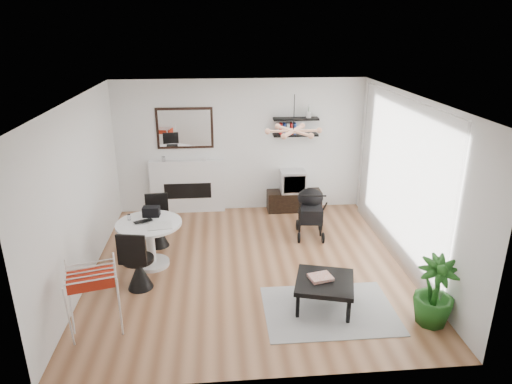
{
  "coord_description": "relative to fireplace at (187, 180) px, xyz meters",
  "views": [
    {
      "loc": [
        -0.47,
        -6.49,
        3.7
      ],
      "look_at": [
        0.13,
        0.4,
        1.13
      ],
      "focal_mm": 32.0,
      "sensor_mm": 36.0,
      "label": 1
    }
  ],
  "objects": [
    {
      "name": "shelf_lower",
      "position": [
        2.2,
        -0.05,
        0.91
      ],
      "size": [
        0.9,
        0.25,
        0.04
      ],
      "primitive_type": "cube",
      "color": "black",
      "rests_on": "wall_back"
    },
    {
      "name": "shelf_upper",
      "position": [
        2.2,
        -0.05,
        1.23
      ],
      "size": [
        0.9,
        0.25,
        0.04
      ],
      "primitive_type": "cube",
      "color": "black",
      "rests_on": "wall_back"
    },
    {
      "name": "rug",
      "position": [
        2.09,
        -3.72,
        -0.68
      ],
      "size": [
        1.78,
        1.28,
        0.01
      ],
      "primitive_type": "cube",
      "color": "gray",
      "rests_on": "floor"
    },
    {
      "name": "ceiling",
      "position": [
        1.1,
        -2.42,
        2.01
      ],
      "size": [
        5.0,
        5.0,
        0.0
      ],
      "primitive_type": "plane",
      "color": "white",
      "rests_on": "wall_back"
    },
    {
      "name": "tv_console",
      "position": [
        2.2,
        -0.13,
        -0.48
      ],
      "size": [
        1.12,
        0.39,
        0.42
      ],
      "primitive_type": "cube",
      "color": "black",
      "rests_on": "floor"
    },
    {
      "name": "newspaper",
      "position": [
        -0.29,
        -2.39,
        0.08
      ],
      "size": [
        0.41,
        0.35,
        0.01
      ],
      "primitive_type": "cube",
      "rotation": [
        0.0,
        0.0,
        0.14
      ],
      "color": "white",
      "rests_on": "dining_table"
    },
    {
      "name": "black_bag",
      "position": [
        -0.47,
        -1.98,
        0.15
      ],
      "size": [
        0.28,
        0.18,
        0.16
      ],
      "primitive_type": "cube",
      "rotation": [
        0.0,
        0.0,
        -0.07
      ],
      "color": "black",
      "rests_on": "dining_table"
    },
    {
      "name": "chair_far",
      "position": [
        -0.45,
        -1.53,
        -0.4
      ],
      "size": [
        0.43,
        0.45,
        0.91
      ],
      "rotation": [
        0.0,
        0.0,
        0.08
      ],
      "color": "black",
      "rests_on": "floor"
    },
    {
      "name": "magazines",
      "position": [
        1.98,
        -3.57,
        -0.25
      ],
      "size": [
        0.35,
        0.3,
        0.04
      ],
      "primitive_type": "cube",
      "rotation": [
        0.0,
        0.0,
        0.24
      ],
      "color": "#BD482F",
      "rests_on": "coffee_table"
    },
    {
      "name": "stroller",
      "position": [
        2.29,
        -1.33,
        -0.27
      ],
      "size": [
        0.57,
        0.82,
        0.96
      ],
      "rotation": [
        0.0,
        0.0,
        -0.12
      ],
      "color": "black",
      "rests_on": "floor"
    },
    {
      "name": "potted_plant",
      "position": [
        3.35,
        -4.1,
        -0.22
      ],
      "size": [
        0.55,
        0.55,
        0.93
      ],
      "primitive_type": "imported",
      "rotation": [
        0.0,
        0.0,
        -0.06
      ],
      "color": "#1C5217",
      "rests_on": "floor"
    },
    {
      "name": "wall_right",
      "position": [
        3.6,
        -2.42,
        0.66
      ],
      "size": [
        0.0,
        5.0,
        5.0
      ],
      "primitive_type": "plane",
      "rotation": [
        1.57,
        0.0,
        -1.57
      ],
      "color": "white",
      "rests_on": "floor"
    },
    {
      "name": "fireplace",
      "position": [
        0.0,
        0.0,
        0.0
      ],
      "size": [
        1.5,
        0.17,
        2.16
      ],
      "color": "white",
      "rests_on": "floor"
    },
    {
      "name": "dining_table",
      "position": [
        -0.48,
        -2.24,
        -0.19
      ],
      "size": [
        1.03,
        1.03,
        0.75
      ],
      "color": "white",
      "rests_on": "floor"
    },
    {
      "name": "wall_back",
      "position": [
        1.1,
        0.08,
        0.66
      ],
      "size": [
        5.0,
        0.0,
        5.0
      ],
      "primitive_type": "plane",
      "rotation": [
        1.57,
        0.0,
        0.0
      ],
      "color": "white",
      "rests_on": "floor"
    },
    {
      "name": "floor",
      "position": [
        1.1,
        -2.42,
        -0.69
      ],
      "size": [
        5.0,
        5.0,
        0.0
      ],
      "primitive_type": "plane",
      "color": "brown",
      "rests_on": "ground"
    },
    {
      "name": "coffee_table",
      "position": [
        2.03,
        -3.61,
        -0.32
      ],
      "size": [
        0.95,
        0.95,
        0.4
      ],
      "rotation": [
        0.0,
        0.0,
        -0.27
      ],
      "color": "black",
      "rests_on": "rug"
    },
    {
      "name": "laptop",
      "position": [
        -0.55,
        -2.26,
        0.08
      ],
      "size": [
        0.35,
        0.31,
        0.02
      ],
      "primitive_type": "imported",
      "rotation": [
        0.0,
        0.0,
        0.48
      ],
      "color": "black",
      "rests_on": "dining_table"
    },
    {
      "name": "crt_tv",
      "position": [
        2.16,
        -0.13,
        -0.04
      ],
      "size": [
        0.51,
        0.45,
        0.45
      ],
      "color": "silver",
      "rests_on": "tv_console"
    },
    {
      "name": "sheer_curtain",
      "position": [
        3.5,
        -2.22,
        0.66
      ],
      "size": [
        0.04,
        3.6,
        2.6
      ],
      "primitive_type": "cube",
      "color": "white",
      "rests_on": "wall_right"
    },
    {
      "name": "drinking_glass",
      "position": [
        -0.81,
        -2.11,
        0.12
      ],
      "size": [
        0.05,
        0.05,
        0.09
      ],
      "primitive_type": "cylinder",
      "color": "white",
      "rests_on": "dining_table"
    },
    {
      "name": "pendant_lamp",
      "position": [
        1.8,
        -2.12,
        1.46
      ],
      "size": [
        0.9,
        0.9,
        0.1
      ],
      "primitive_type": null,
      "color": "tan",
      "rests_on": "ceiling"
    },
    {
      "name": "drying_rack",
      "position": [
        -0.94,
        -3.97,
        -0.2
      ],
      "size": [
        0.74,
        0.71,
        0.93
      ],
      "rotation": [
        0.0,
        0.0,
        0.26
      ],
      "color": "white",
      "rests_on": "floor"
    },
    {
      "name": "wall_left",
      "position": [
        -1.4,
        -2.42,
        0.66
      ],
      "size": [
        0.0,
        5.0,
        5.0
      ],
      "primitive_type": "plane",
      "rotation": [
        1.57,
        0.0,
        1.57
      ],
      "color": "white",
      "rests_on": "floor"
    },
    {
      "name": "chair_near",
      "position": [
        -0.57,
        -2.93,
        -0.38
      ],
      "size": [
        0.47,
        0.49,
        0.96
      ],
      "rotation": [
        0.0,
        0.0,
        2.96
      ],
      "color": "black",
      "rests_on": "floor"
    }
  ]
}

